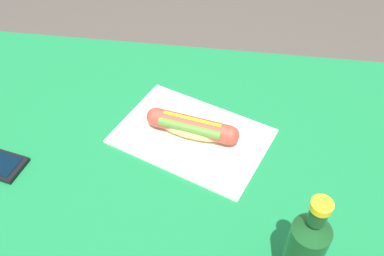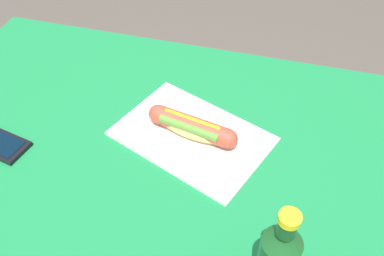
% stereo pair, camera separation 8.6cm
% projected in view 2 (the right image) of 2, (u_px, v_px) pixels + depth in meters
% --- Properties ---
extents(dining_table, '(1.21, 0.82, 0.77)m').
position_uv_depth(dining_table, '(156.00, 186.00, 1.05)').
color(dining_table, brown).
rests_on(dining_table, ground).
extents(paper_wrapper, '(0.39, 0.33, 0.01)m').
position_uv_depth(paper_wrapper, '(192.00, 136.00, 0.97)').
color(paper_wrapper, white).
rests_on(paper_wrapper, dining_table).
extents(hot_dog, '(0.22, 0.08, 0.05)m').
position_uv_depth(hot_dog, '(192.00, 127.00, 0.95)').
color(hot_dog, '#DBB26B').
rests_on(hot_dog, paper_wrapper).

